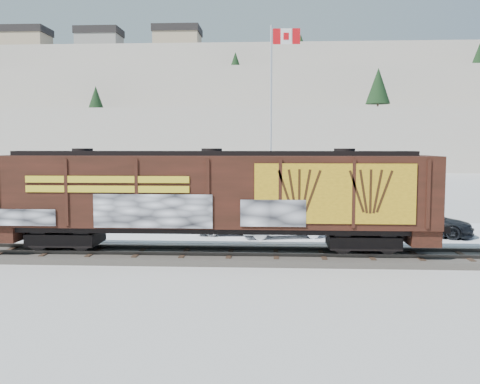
# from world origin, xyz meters

# --- Properties ---
(ground) EXTENTS (500.00, 500.00, 0.00)m
(ground) POSITION_xyz_m (0.00, 0.00, 0.00)
(ground) COLOR white
(ground) RESTS_ON ground
(rail_track) EXTENTS (50.00, 3.40, 0.43)m
(rail_track) POSITION_xyz_m (0.00, 0.00, 0.15)
(rail_track) COLOR #59544C
(rail_track) RESTS_ON ground
(parking_strip) EXTENTS (40.00, 8.00, 0.03)m
(parking_strip) POSITION_xyz_m (0.00, 7.50, 0.01)
(parking_strip) COLOR white
(parking_strip) RESTS_ON ground
(hillside) EXTENTS (360.00, 110.00, 93.00)m
(hillside) POSITION_xyz_m (-0.05, 139.79, 14.37)
(hillside) COLOR white
(hillside) RESTS_ON ground
(hopper_railcar) EXTENTS (19.04, 3.06, 4.31)m
(hopper_railcar) POSITION_xyz_m (-2.81, -0.01, 2.85)
(hopper_railcar) COLOR black
(hopper_railcar) RESTS_ON rail_track
(flagpole) EXTENTS (2.30, 0.90, 12.69)m
(flagpole) POSITION_xyz_m (-0.12, 12.09, 4.78)
(flagpole) COLOR silver
(flagpole) RESTS_ON ground
(car_silver) EXTENTS (4.02, 1.95, 1.32)m
(car_silver) POSITION_xyz_m (-2.45, 6.19, 0.69)
(car_silver) COLOR silver
(car_silver) RESTS_ON parking_strip
(car_white) EXTENTS (5.18, 2.73, 1.62)m
(car_white) POSITION_xyz_m (0.51, 5.58, 0.84)
(car_white) COLOR white
(car_white) RESTS_ON parking_strip
(car_dark) EXTENTS (5.56, 4.05, 1.50)m
(car_dark) POSITION_xyz_m (8.23, 6.63, 0.78)
(car_dark) COLOR black
(car_dark) RESTS_ON parking_strip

